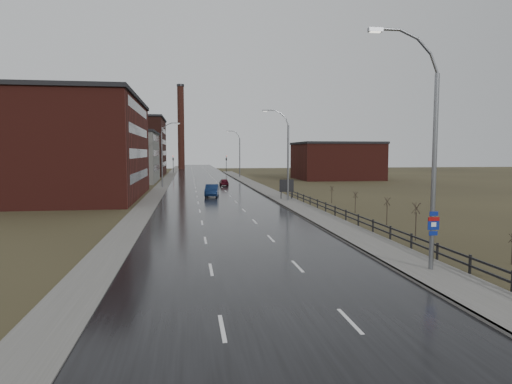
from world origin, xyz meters
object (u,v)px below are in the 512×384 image
object	(u,v)px
streetlight_main	(429,154)
car_far	(224,182)
billboard	(287,186)
car_near	(212,191)

from	to	relation	value
streetlight_main	car_far	distance (m)	62.63
billboard	car_far	distance (m)	26.69
streetlight_main	car_far	size ratio (longest dim) A/B	3.11
billboard	car_far	bearing A→B (deg)	103.23
car_far	streetlight_main	bearing A→B (deg)	95.50
car_near	car_far	world-z (taller)	car_near
streetlight_main	billboard	world-z (taller)	streetlight_main
billboard	car_far	xyz separation A→B (m)	(-6.10, 25.96, -1.10)
billboard	streetlight_main	bearing A→B (deg)	-90.99
billboard	car_near	distance (m)	11.05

